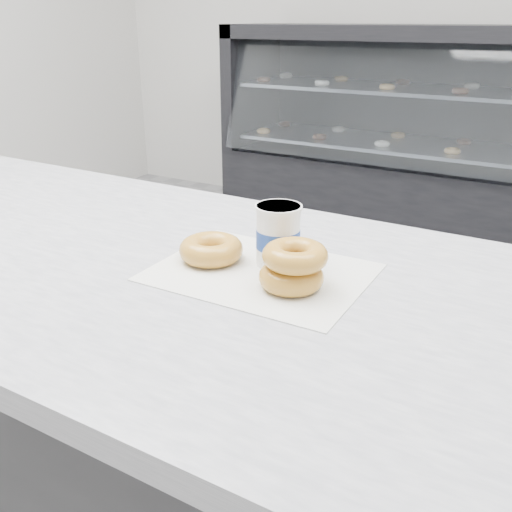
{
  "coord_description": "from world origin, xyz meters",
  "views": [
    {
      "loc": [
        0.84,
        -1.3,
        1.28
      ],
      "look_at": [
        0.41,
        -0.56,
        0.92
      ],
      "focal_mm": 40.0,
      "sensor_mm": 36.0,
      "label": 1
    }
  ],
  "objects_px": {
    "counter": "(88,422)",
    "donut_stack": "(293,266)",
    "display_case": "(423,161)",
    "donut_single": "(211,249)",
    "coffee_cup": "(278,235)"
  },
  "relations": [
    {
      "from": "display_case",
      "to": "donut_stack",
      "type": "relative_size",
      "value": 17.78
    },
    {
      "from": "counter",
      "to": "donut_stack",
      "type": "bearing_deg",
      "value": 1.38
    },
    {
      "from": "display_case",
      "to": "donut_single",
      "type": "height_order",
      "value": "display_case"
    },
    {
      "from": "display_case",
      "to": "donut_single",
      "type": "relative_size",
      "value": 21.93
    },
    {
      "from": "display_case",
      "to": "coffee_cup",
      "type": "xyz_separation_m",
      "value": [
        0.43,
        -2.64,
        0.46
      ]
    },
    {
      "from": "donut_stack",
      "to": "coffee_cup",
      "type": "height_order",
      "value": "coffee_cup"
    },
    {
      "from": "counter",
      "to": "coffee_cup",
      "type": "relative_size",
      "value": 29.41
    },
    {
      "from": "donut_single",
      "to": "donut_stack",
      "type": "xyz_separation_m",
      "value": [
        0.17,
        -0.03,
        0.02
      ]
    },
    {
      "from": "counter",
      "to": "coffee_cup",
      "type": "height_order",
      "value": "coffee_cup"
    },
    {
      "from": "display_case",
      "to": "coffee_cup",
      "type": "distance_m",
      "value": 2.71
    },
    {
      "from": "donut_single",
      "to": "coffee_cup",
      "type": "bearing_deg",
      "value": 22.2
    },
    {
      "from": "counter",
      "to": "donut_single",
      "type": "distance_m",
      "value": 0.57
    },
    {
      "from": "donut_single",
      "to": "coffee_cup",
      "type": "distance_m",
      "value": 0.12
    },
    {
      "from": "donut_single",
      "to": "donut_stack",
      "type": "relative_size",
      "value": 0.81
    },
    {
      "from": "counter",
      "to": "display_case",
      "type": "relative_size",
      "value": 1.28
    }
  ]
}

